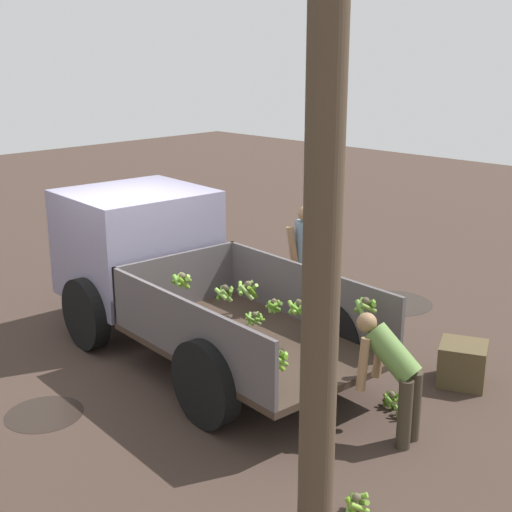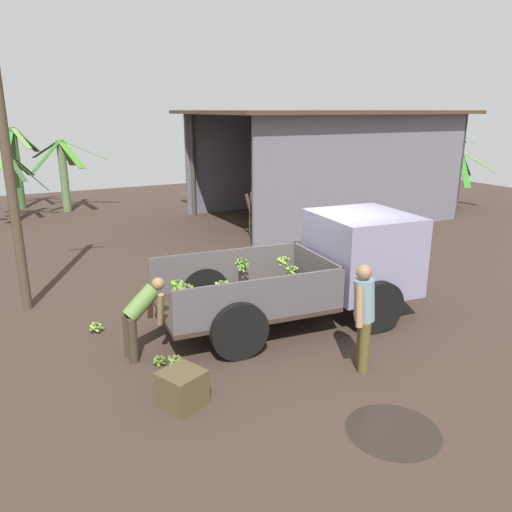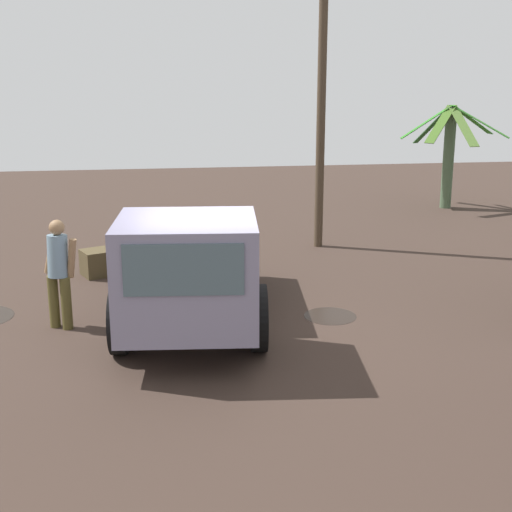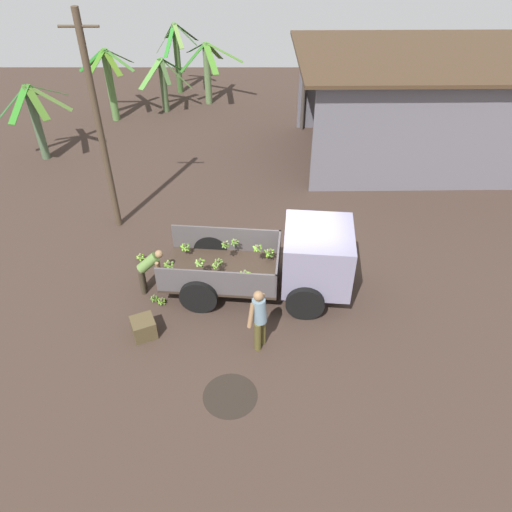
% 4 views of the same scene
% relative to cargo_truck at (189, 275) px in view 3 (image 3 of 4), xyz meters
% --- Properties ---
extents(ground, '(36.00, 36.00, 0.00)m').
position_rel_cargo_truck_xyz_m(ground, '(-0.15, 0.56, -1.06)').
color(ground, '#3A2B24').
extents(mud_patch_1, '(0.85, 0.85, 0.01)m').
position_rel_cargo_truck_xyz_m(mud_patch_1, '(-0.90, 2.29, -1.06)').
color(mud_patch_1, black).
rests_on(mud_patch_1, ground).
extents(cargo_truck, '(4.96, 2.49, 1.97)m').
position_rel_cargo_truck_xyz_m(cargo_truck, '(0.00, 0.00, 0.00)').
color(cargo_truck, '#372A21').
rests_on(cargo_truck, ground).
extents(utility_pole, '(1.01, 0.19, 6.32)m').
position_rel_cargo_truck_xyz_m(utility_pole, '(-5.40, 3.11, 2.16)').
color(utility_pole, '#473829').
rests_on(utility_pole, ground).
extents(banana_palm_3, '(2.63, 2.69, 2.85)m').
position_rel_cargo_truck_xyz_m(banana_palm_3, '(-9.18, 7.64, 0.50)').
color(banana_palm_3, '#495F42').
rests_on(banana_palm_3, ground).
extents(person_foreground_visitor, '(0.53, 0.59, 1.69)m').
position_rel_cargo_truck_xyz_m(person_foreground_visitor, '(-0.99, -1.92, -0.12)').
color(person_foreground_visitor, brown).
rests_on(person_foreground_visitor, ground).
extents(person_worker_loading, '(0.72, 0.56, 1.29)m').
position_rel_cargo_truck_xyz_m(person_worker_loading, '(-3.85, 0.03, -0.31)').
color(person_worker_loading, '#372F22').
rests_on(person_worker_loading, ground).
extents(banana_bunch_on_ground_0, '(0.22, 0.22, 0.17)m').
position_rel_cargo_truck_xyz_m(banana_bunch_on_ground_0, '(-3.72, -0.41, -0.97)').
color(banana_bunch_on_ground_0, '#47402E').
rests_on(banana_bunch_on_ground_0, ground).
extents(banana_bunch_on_ground_1, '(0.26, 0.26, 0.21)m').
position_rel_cargo_truck_xyz_m(banana_bunch_on_ground_1, '(-4.38, 1.29, -0.95)').
color(banana_bunch_on_ground_1, brown).
rests_on(banana_bunch_on_ground_1, ground).
extents(banana_bunch_on_ground_2, '(0.23, 0.22, 0.19)m').
position_rel_cargo_truck_xyz_m(banana_bunch_on_ground_2, '(-3.51, -0.52, -0.96)').
color(banana_bunch_on_ground_2, brown).
rests_on(banana_bunch_on_ground_2, ground).
extents(wooden_crate_0, '(0.71, 0.71, 0.50)m').
position_rel_cargo_truck_xyz_m(wooden_crate_0, '(-3.76, -1.60, -0.81)').
color(wooden_crate_0, '#4C3F27').
rests_on(wooden_crate_0, ground).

